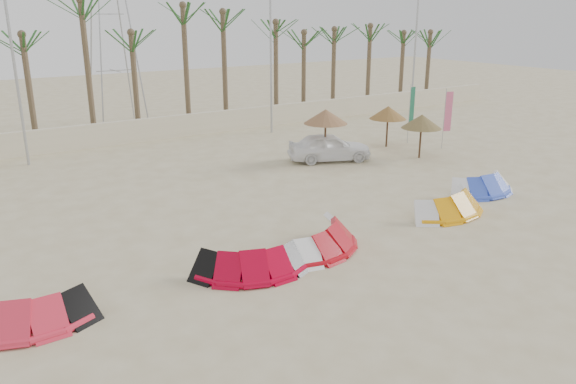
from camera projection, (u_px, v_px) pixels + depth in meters
ground at (413, 298)px, 14.73m from camera, size 120.00×120.00×0.00m
boundary_wall at (134, 131)px, 32.01m from camera, size 60.00×0.30×1.30m
palm_line at (128, 25)px, 31.78m from camera, size 52.00×4.00×7.70m
lamp_b at (12, 43)px, 25.73m from camera, size 1.25×0.14×11.00m
lamp_c at (271, 36)px, 33.06m from camera, size 1.25×0.14×11.00m
lamp_d at (417, 32)px, 39.34m from camera, size 1.25×0.14×11.00m
pylon at (120, 124)px, 37.51m from camera, size 3.00×3.00×14.00m
kite_red_left at (15, 307)px, 13.43m from camera, size 3.85×2.53×0.90m
kite_red_mid at (246, 258)px, 16.11m from camera, size 3.70×2.46×0.90m
kite_red_right at (320, 234)px, 17.79m from camera, size 3.84×2.87×0.90m
kite_orange at (443, 201)px, 20.91m from camera, size 3.75×1.95×0.90m
kite_blue at (477, 183)px, 23.16m from camera, size 3.26×1.77×0.90m
parasol_left at (326, 117)px, 27.26m from camera, size 2.16×2.16×2.65m
parasol_mid at (422, 121)px, 28.21m from camera, size 2.05×2.05×2.24m
parasol_right at (388, 113)px, 30.58m from camera, size 2.03×2.03×2.26m
flag_pink at (447, 113)px, 30.22m from camera, size 0.44×0.16×3.27m
flag_green at (412, 108)px, 31.52m from camera, size 0.45×0.08×3.34m
car at (329, 147)px, 28.04m from camera, size 4.42×3.10×1.40m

